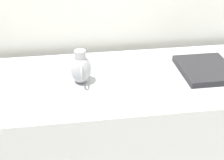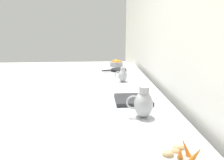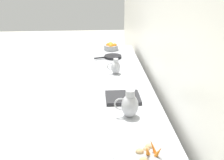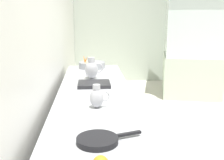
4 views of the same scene
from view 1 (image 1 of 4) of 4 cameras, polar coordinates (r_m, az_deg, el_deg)
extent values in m
cube|color=#ADAFB5|center=(2.04, 4.41, -10.37)|extent=(0.72, 3.27, 0.89)
ellipsoid|color=#A3A3A8|center=(1.70, -5.75, 1.97)|extent=(0.11, 0.11, 0.16)
cylinder|color=#A3A3A8|center=(1.65, -5.91, 4.76)|extent=(0.06, 0.06, 0.04)
torus|color=#A3A3A8|center=(1.63, -5.65, 1.40)|extent=(0.09, 0.01, 0.09)
cube|color=#232326|center=(1.90, 16.86, 1.91)|extent=(0.34, 0.30, 0.04)
camera|label=2|loc=(2.89, 60.04, 12.59)|focal=33.37mm
camera|label=3|loc=(3.54, 67.82, 19.02)|focal=45.42mm
camera|label=4|loc=(2.62, -64.06, 10.58)|focal=44.94mm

